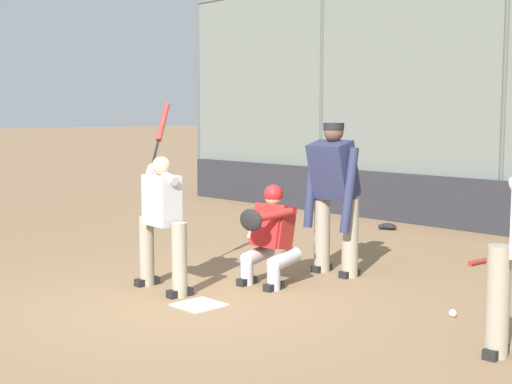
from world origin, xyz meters
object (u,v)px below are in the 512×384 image
at_px(fielding_glove_on_dirt, 388,226).
at_px(umpire_home, 334,193).
at_px(batter_at_plate, 162,218).
at_px(baseball_loose, 453,313).
at_px(spare_bat_by_padding, 484,261).
at_px(catcher_behind_plate, 269,234).

bearing_deg(fielding_glove_on_dirt, umpire_home, 115.40).
bearing_deg(batter_at_plate, baseball_loose, -149.41).
bearing_deg(spare_bat_by_padding, umpire_home, -19.73).
distance_m(batter_at_plate, fielding_glove_on_dirt, 5.22).
xyz_separation_m(spare_bat_by_padding, fielding_glove_on_dirt, (2.44, -1.29, 0.02)).
bearing_deg(spare_bat_by_padding, catcher_behind_plate, -15.21).
bearing_deg(baseball_loose, batter_at_plate, 26.70).
height_order(batter_at_plate, baseball_loose, batter_at_plate).
bearing_deg(baseball_loose, catcher_behind_plate, 9.66).
xyz_separation_m(catcher_behind_plate, baseball_loose, (-2.11, -0.36, -0.55)).
bearing_deg(spare_bat_by_padding, batter_at_plate, -18.09).
distance_m(fielding_glove_on_dirt, baseball_loose, 5.09).
distance_m(batter_at_plate, baseball_loose, 3.14).
relative_size(batter_at_plate, umpire_home, 1.12).
height_order(fielding_glove_on_dirt, baseball_loose, fielding_glove_on_dirt).
xyz_separation_m(spare_bat_by_padding, baseball_loose, (-1.02, 2.46, 0.00)).
distance_m(batter_at_plate, umpire_home, 2.08).
relative_size(umpire_home, baseball_loose, 24.54).
relative_size(catcher_behind_plate, umpire_home, 0.62).
xyz_separation_m(catcher_behind_plate, umpire_home, (-0.17, -0.90, 0.40)).
height_order(batter_at_plate, umpire_home, batter_at_plate).
height_order(spare_bat_by_padding, fielding_glove_on_dirt, fielding_glove_on_dirt).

